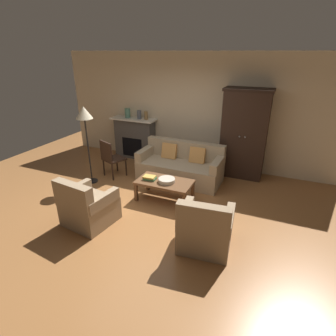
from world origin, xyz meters
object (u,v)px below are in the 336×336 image
at_px(fireplace, 135,138).
at_px(coffee_table, 165,183).
at_px(mantel_vase_slate, 139,115).
at_px(fruit_bowl, 167,180).
at_px(armchair_near_left, 88,207).
at_px(armoire, 244,134).
at_px(armchair_near_right, 205,229).
at_px(couch, 181,167).
at_px(mantel_vase_bronze, 146,115).
at_px(book_stack, 150,178).
at_px(side_chair_wooden, 111,157).
at_px(mantel_vase_jade, 128,113).
at_px(floor_lamp, 84,117).

xyz_separation_m(fireplace, coffee_table, (1.75, -1.91, -0.20)).
bearing_deg(mantel_vase_slate, fruit_bowl, -49.69).
bearing_deg(armchair_near_left, mantel_vase_slate, 102.19).
bearing_deg(armoire, armchair_near_right, -90.98).
xyz_separation_m(couch, mantel_vase_bronze, (-1.32, 0.86, 0.91)).
distance_m(coffee_table, mantel_vase_bronze, 2.49).
distance_m(fruit_bowl, armchair_near_right, 1.52).
relative_size(mantel_vase_bronze, armchair_near_right, 0.25).
height_order(couch, book_stack, couch).
bearing_deg(side_chair_wooden, mantel_vase_jade, 103.07).
bearing_deg(mantel_vase_slate, fireplace, 174.31).
relative_size(armoire, fruit_bowl, 6.26).
xyz_separation_m(armchair_near_right, floor_lamp, (-3.04, 1.18, 1.19)).
relative_size(mantel_vase_slate, floor_lamp, 0.13).
distance_m(armoire, fruit_bowl, 2.26).
bearing_deg(fruit_bowl, side_chair_wooden, 161.99).
relative_size(fruit_bowl, side_chair_wooden, 0.37).
relative_size(fruit_bowl, mantel_vase_slate, 1.44).
xyz_separation_m(mantel_vase_bronze, armchair_near_right, (2.52, -2.97, -0.92)).
height_order(couch, fruit_bowl, couch).
bearing_deg(mantel_vase_bronze, couch, -33.17).
bearing_deg(couch, mantel_vase_bronze, 146.83).
bearing_deg(fireplace, side_chair_wooden, -84.29).
height_order(armchair_near_left, floor_lamp, floor_lamp).
xyz_separation_m(armchair_near_left, side_chair_wooden, (-0.72, 1.79, 0.20)).
distance_m(mantel_vase_jade, armchair_near_right, 4.38).
xyz_separation_m(fireplace, book_stack, (1.45, -1.96, -0.11)).
height_order(armoire, mantel_vase_jade, armoire).
relative_size(side_chair_wooden, floor_lamp, 0.52).
bearing_deg(side_chair_wooden, mantel_vase_bronze, 80.07).
bearing_deg(side_chair_wooden, couch, 18.11).
xyz_separation_m(fruit_bowl, mantel_vase_slate, (-1.63, 1.92, 0.78)).
height_order(mantel_vase_bronze, armchair_near_right, mantel_vase_bronze).
bearing_deg(couch, coffee_table, -87.33).
xyz_separation_m(book_stack, armchair_near_right, (1.45, -1.03, -0.14)).
distance_m(mantel_vase_slate, floor_lamp, 1.84).
height_order(coffee_table, mantel_vase_jade, mantel_vase_jade).
bearing_deg(fireplace, armchair_near_right, -45.84).
relative_size(fireplace, floor_lamp, 0.73).
height_order(coffee_table, fruit_bowl, fruit_bowl).
bearing_deg(armoire, mantel_vase_jade, 178.90).
bearing_deg(armoire, side_chair_wooden, -154.92).
bearing_deg(mantel_vase_bronze, fireplace, 177.30).
relative_size(book_stack, armchair_near_right, 0.29).
height_order(mantel_vase_jade, armchair_near_right, mantel_vase_jade).
bearing_deg(mantel_vase_bronze, mantel_vase_jade, 180.00).
relative_size(coffee_table, mantel_vase_jade, 4.30).
distance_m(book_stack, mantel_vase_jade, 2.65).
bearing_deg(armchair_near_left, armoire, 56.08).
relative_size(fireplace, couch, 0.65).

